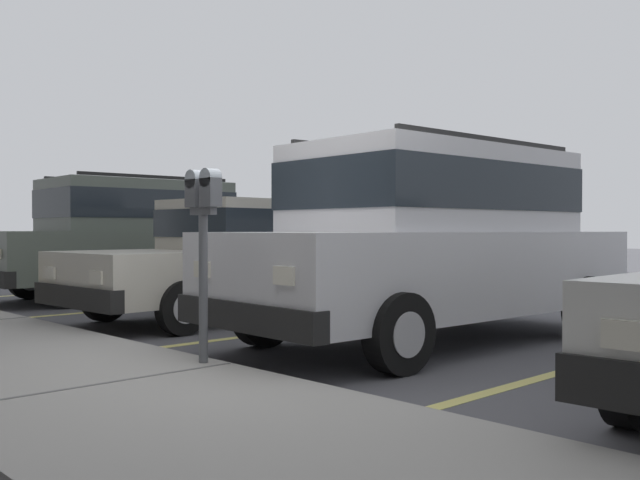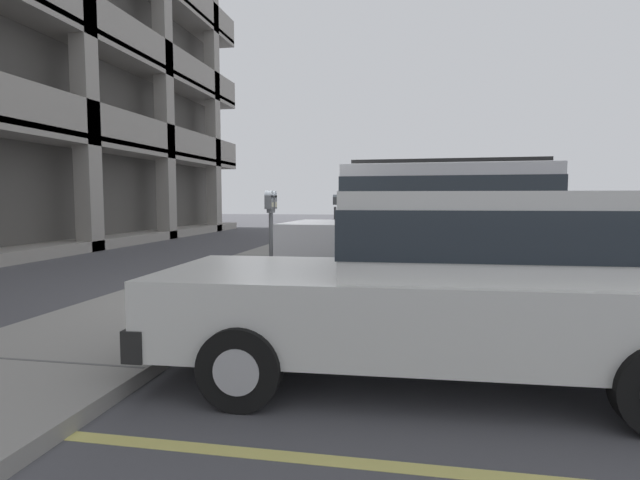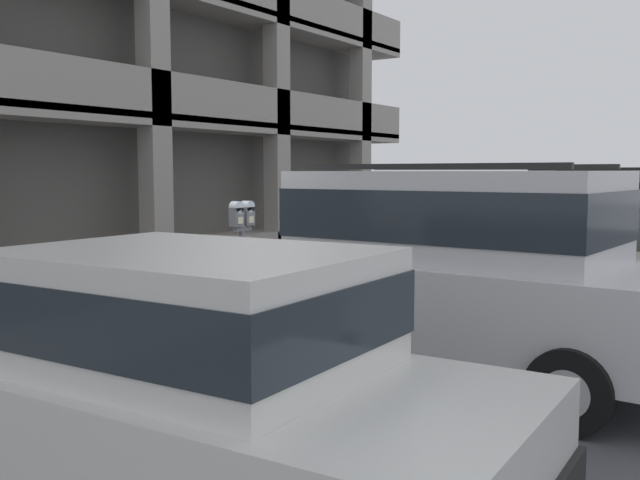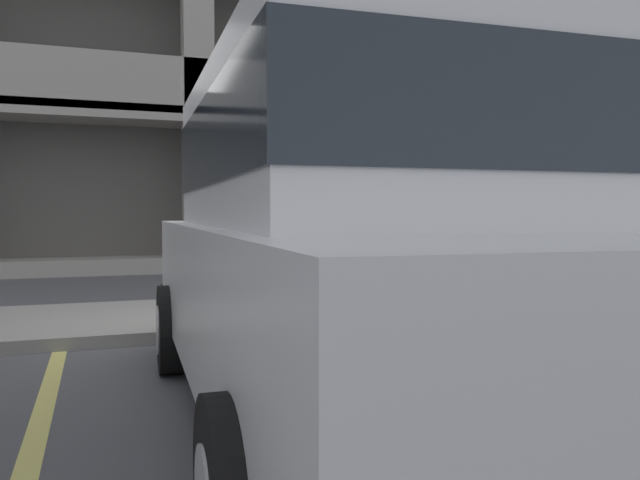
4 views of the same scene
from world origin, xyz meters
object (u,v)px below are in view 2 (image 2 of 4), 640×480
(blue_coupe, at_px, (437,214))
(parking_meter_far, at_px, (335,212))
(parking_meter_near, at_px, (271,215))
(dark_hatchback, at_px, (426,231))
(fire_hydrant, at_px, (311,239))
(silver_suv, at_px, (443,226))
(red_sedan, at_px, (444,281))

(blue_coupe, height_order, parking_meter_far, blue_coupe)
(blue_coupe, height_order, parking_meter_near, blue_coupe)
(parking_meter_far, bearing_deg, parking_meter_near, 179.66)
(dark_hatchback, relative_size, fire_hydrant, 6.49)
(silver_suv, bearing_deg, parking_meter_near, 89.58)
(parking_meter_far, relative_size, fire_hydrant, 2.14)
(parking_meter_far, height_order, fire_hydrant, parking_meter_far)
(parking_meter_near, bearing_deg, red_sedan, -145.43)
(parking_meter_far, distance_m, fire_hydrant, 1.99)
(silver_suv, relative_size, fire_hydrant, 6.94)
(red_sedan, bearing_deg, dark_hatchback, -2.39)
(silver_suv, relative_size, parking_meter_near, 3.23)
(fire_hydrant, bearing_deg, blue_coupe, -64.21)
(red_sedan, height_order, blue_coupe, blue_coupe)
(silver_suv, distance_m, fire_hydrant, 5.75)
(silver_suv, distance_m, dark_hatchback, 3.06)
(dark_hatchback, xyz_separation_m, fire_hydrant, (1.82, 2.84, -0.36))
(silver_suv, relative_size, dark_hatchback, 1.07)
(parking_meter_near, height_order, fire_hydrant, parking_meter_near)
(dark_hatchback, relative_size, blue_coupe, 0.93)
(dark_hatchback, height_order, parking_meter_far, parking_meter_far)
(silver_suv, relative_size, parking_meter_far, 3.24)
(parking_meter_near, relative_size, parking_meter_far, 1.00)
(silver_suv, bearing_deg, blue_coupe, 0.69)
(parking_meter_near, bearing_deg, parking_meter_far, -0.34)
(dark_hatchback, bearing_deg, blue_coupe, -8.41)
(red_sedan, xyz_separation_m, parking_meter_near, (3.65, 2.51, 0.42))
(dark_hatchback, distance_m, fire_hydrant, 3.39)
(red_sedan, height_order, dark_hatchback, same)
(blue_coupe, xyz_separation_m, fire_hydrant, (-1.55, 3.21, -0.62))
(red_sedan, relative_size, parking_meter_far, 3.03)
(blue_coupe, bearing_deg, red_sedan, -179.37)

